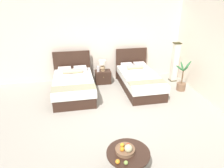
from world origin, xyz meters
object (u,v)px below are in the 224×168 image
at_px(table_lamp, 103,64).
at_px(loose_orange, 118,162).
at_px(fruit_bowl, 126,149).
at_px(loose_apple, 126,163).
at_px(bed_near_window, 74,85).
at_px(coffee_table, 128,157).
at_px(vase, 98,69).
at_px(potted_palm, 182,83).
at_px(nightstand, 103,77).
at_px(floor_lamp_corner, 175,62).
at_px(bed_near_corner, 139,80).

xyz_separation_m(table_lamp, loose_orange, (-0.35, -4.40, -0.24)).
height_order(fruit_bowl, loose_apple, fruit_bowl).
bearing_deg(bed_near_window, coffee_table, -74.66).
bearing_deg(bed_near_window, vase, 36.50).
xyz_separation_m(bed_near_window, potted_palm, (3.60, -0.38, -0.03)).
bearing_deg(potted_palm, vase, 158.94).
xyz_separation_m(vase, coffee_table, (0.06, -4.12, -0.25)).
height_order(loose_apple, loose_orange, loose_orange).
bearing_deg(coffee_table, loose_orange, -137.21).
distance_m(vase, loose_apple, 4.39).
bearing_deg(coffee_table, vase, 90.77).
distance_m(nightstand, table_lamp, 0.47).
distance_m(bed_near_window, loose_apple, 3.82).
height_order(bed_near_window, vase, bed_near_window).
bearing_deg(fruit_bowl, nightstand, 87.77).
bearing_deg(table_lamp, loose_apple, -92.87).
xyz_separation_m(fruit_bowl, loose_apple, (-0.06, -0.28, -0.03)).
height_order(nightstand, floor_lamp_corner, floor_lamp_corner).
height_order(vase, potted_palm, potted_palm).
distance_m(bed_near_corner, table_lamp, 1.42).
bearing_deg(bed_near_window, fruit_bowl, -75.36).
distance_m(loose_orange, floor_lamp_corner, 5.13).
relative_size(table_lamp, vase, 1.89).
distance_m(table_lamp, loose_apple, 4.46).
xyz_separation_m(fruit_bowl, potted_palm, (2.70, 3.07, -0.23)).
distance_m(coffee_table, floor_lamp_corner, 4.82).
distance_m(table_lamp, vase, 0.22).
height_order(coffee_table, loose_apple, loose_apple).
relative_size(bed_near_corner, coffee_table, 2.84).
bearing_deg(floor_lamp_corner, table_lamp, 174.67).
bearing_deg(loose_orange, vase, 87.55).
height_order(bed_near_window, coffee_table, bed_near_window).
bearing_deg(loose_orange, bed_near_window, 100.89).
bearing_deg(vase, potted_palm, -21.06).
distance_m(fruit_bowl, potted_palm, 4.09).
xyz_separation_m(nightstand, potted_palm, (2.54, -1.08, 0.04)).
distance_m(loose_apple, loose_orange, 0.14).
distance_m(bed_near_corner, loose_apple, 3.98).
bearing_deg(vase, loose_apple, -90.71).
relative_size(loose_orange, floor_lamp_corner, 0.06).
bearing_deg(floor_lamp_corner, bed_near_window, -172.72).
bearing_deg(nightstand, table_lamp, 90.00).
relative_size(bed_near_window, loose_orange, 27.19).
bearing_deg(fruit_bowl, potted_palm, 48.62).
bearing_deg(vase, bed_near_window, -143.50).
xyz_separation_m(bed_near_window, nightstand, (1.06, 0.70, -0.07)).
bearing_deg(nightstand, floor_lamp_corner, -4.90).
bearing_deg(loose_apple, bed_near_corner, 69.72).
distance_m(fruit_bowl, loose_apple, 0.29).
distance_m(bed_near_window, coffee_table, 3.59).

